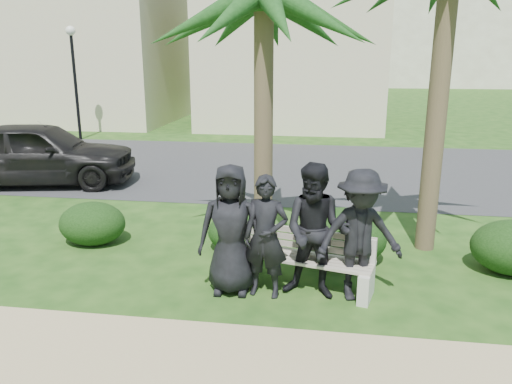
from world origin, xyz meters
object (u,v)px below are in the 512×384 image
street_lamp (74,63)px  man_c (316,232)px  park_bench (293,262)px  man_b (266,237)px  man_a (231,230)px  man_d (360,236)px  car_a (39,153)px

street_lamp → man_c: bearing=-51.4°
park_bench → man_b: 0.70m
man_a → man_d: man_a is taller
man_a → man_d: (1.74, 0.04, -0.01)m
street_lamp → car_a: 7.58m
street_lamp → park_bench: bearing=-51.7°
street_lamp → car_a: (2.44, -6.85, -2.13)m
man_b → car_a: man_b is taller
man_b → man_c: man_c is taller
man_d → park_bench: bearing=149.0°
street_lamp → man_d: bearing=-49.7°
man_a → man_c: size_ratio=0.97×
man_a → man_b: size_ratio=1.07×
man_a → man_d: bearing=-1.1°
street_lamp → man_a: bearing=-55.0°
park_bench → man_c: size_ratio=1.27×
man_b → man_d: man_d is taller
man_b → man_d: 1.26m
man_b → car_a: size_ratio=0.36×
man_b → man_c: bearing=12.6°
man_b → man_c: 0.68m
man_b → man_c: (0.68, 0.06, 0.09)m
car_a → street_lamp: bearing=8.7°
man_a → car_a: 7.99m
park_bench → man_c: (0.33, -0.29, 0.58)m
park_bench → man_b: bearing=-120.4°
man_c → street_lamp: bearing=138.2°
man_d → car_a: size_ratio=0.38×
street_lamp → man_b: size_ratio=2.51×
street_lamp → park_bench: street_lamp is taller
street_lamp → car_a: bearing=-70.4°
man_b → park_bench: bearing=53.0°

